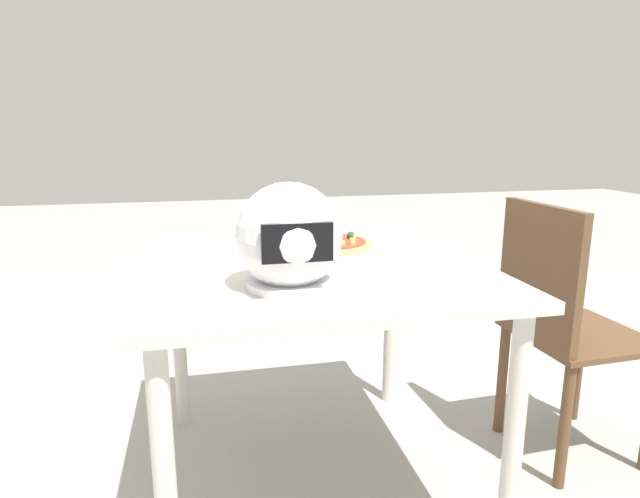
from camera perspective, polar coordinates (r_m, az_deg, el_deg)
The scene contains 6 objects.
ground_plane at distance 1.93m, azimuth -0.76°, elevation -23.34°, with size 14.00×14.00×0.00m, color #9E9E99.
dining_table at distance 1.63m, azimuth -0.83°, elevation -4.21°, with size 0.97×1.02×0.75m.
pizza_plate at distance 1.72m, azimuth 0.79°, elevation 0.01°, with size 0.33×0.33×0.01m, color white.
pizza at distance 1.72m, azimuth 0.70°, elevation 0.59°, with size 0.28×0.28×0.05m.
motorcycle_helmet at distance 1.31m, azimuth -3.32°, elevation 1.19°, with size 0.26×0.26×0.26m.
chair_side at distance 1.99m, azimuth 24.10°, elevation -6.82°, with size 0.42×0.42×0.90m.
Camera 1 is at (0.32, 1.52, 1.14)m, focal length 30.02 mm.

